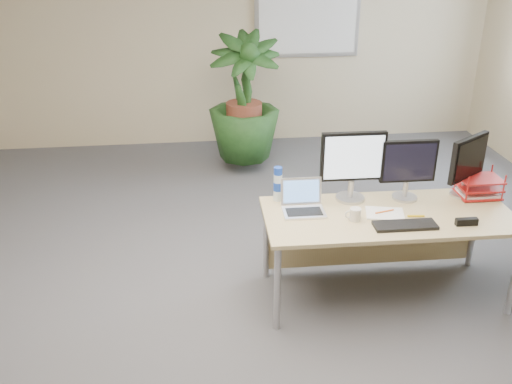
{
  "coord_description": "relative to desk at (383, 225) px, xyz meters",
  "views": [
    {
      "loc": [
        -0.27,
        -3.08,
        2.55
      ],
      "look_at": [
        0.14,
        0.35,
        0.94
      ],
      "focal_mm": 40.0,
      "sensor_mm": 36.0,
      "label": 1
    }
  ],
  "objects": [
    {
      "name": "floor",
      "position": [
        -1.1,
        -0.5,
        -0.54
      ],
      "size": [
        8.0,
        8.0,
        0.0
      ],
      "primitive_type": "plane",
      "color": "#434347",
      "rests_on": "ground"
    },
    {
      "name": "back_wall",
      "position": [
        -1.1,
        3.5,
        0.81
      ],
      "size": [
        7.0,
        0.04,
        2.7
      ],
      "primitive_type": "cube",
      "color": "#C2B189",
      "rests_on": "floor"
    },
    {
      "name": "whiteboard",
      "position": [
        0.1,
        3.46,
        1.01
      ],
      "size": [
        1.3,
        0.04,
        0.95
      ],
      "color": "#B3B2B8",
      "rests_on": "back_wall"
    },
    {
      "name": "desk",
      "position": [
        0.0,
        0.0,
        0.0
      ],
      "size": [
        1.8,
        0.78,
        0.69
      ],
      "color": "tan",
      "rests_on": "floor"
    },
    {
      "name": "floor_plant",
      "position": [
        -0.78,
        2.49,
        0.21
      ],
      "size": [
        0.88,
        0.88,
        1.5
      ],
      "primitive_type": "imported",
      "rotation": [
        0.0,
        0.0,
        -0.05
      ],
      "color": "#163814",
      "rests_on": "floor"
    },
    {
      "name": "monitor_left",
      "position": [
        -0.22,
        0.17,
        0.45
      ],
      "size": [
        0.48,
        0.22,
        0.53
      ],
      "color": "#B2B1B6",
      "rests_on": "desk"
    },
    {
      "name": "monitor_right",
      "position": [
        0.2,
        0.14,
        0.41
      ],
      "size": [
        0.42,
        0.19,
        0.46
      ],
      "color": "#B2B1B6",
      "rests_on": "desk"
    },
    {
      "name": "monitor_dark",
      "position": [
        0.66,
        0.14,
        0.41
      ],
      "size": [
        0.37,
        0.27,
        0.47
      ],
      "color": "#B2B1B6",
      "rests_on": "desk"
    },
    {
      "name": "laptop",
      "position": [
        -0.61,
        0.04,
        0.2
      ],
      "size": [
        0.3,
        0.27,
        0.21
      ],
      "color": "silver",
      "rests_on": "desk"
    },
    {
      "name": "keyboard",
      "position": [
        0.04,
        -0.3,
        0.15
      ],
      "size": [
        0.43,
        0.15,
        0.02
      ],
      "primitive_type": "cube",
      "rotation": [
        0.0,
        0.0,
        -0.02
      ],
      "color": "black",
      "rests_on": "desk"
    },
    {
      "name": "coffee_mug",
      "position": [
        -0.27,
        -0.16,
        0.19
      ],
      "size": [
        0.12,
        0.08,
        0.09
      ],
      "color": "silver",
      "rests_on": "desk"
    },
    {
      "name": "spiral_notebook",
      "position": [
        -0.03,
        -0.1,
        0.15
      ],
      "size": [
        0.3,
        0.25,
        0.01
      ],
      "primitive_type": "cube",
      "rotation": [
        0.0,
        0.0,
        -0.23
      ],
      "color": "white",
      "rests_on": "desk"
    },
    {
      "name": "orange_pen",
      "position": [
        -0.03,
        -0.09,
        0.16
      ],
      "size": [
        0.15,
        0.05,
        0.01
      ],
      "primitive_type": "cylinder",
      "rotation": [
        0.0,
        1.57,
        0.26
      ],
      "color": "orange",
      "rests_on": "spiral_notebook"
    },
    {
      "name": "yellow_highlighter",
      "position": [
        0.17,
        -0.17,
        0.15
      ],
      "size": [
        0.12,
        0.03,
        0.02
      ],
      "primitive_type": "cylinder",
      "rotation": [
        0.0,
        1.57,
        -0.11
      ],
      "color": "yellow",
      "rests_on": "desk"
    },
    {
      "name": "water_bottle",
      "position": [
        -0.76,
        0.22,
        0.27
      ],
      "size": [
        0.07,
        0.07,
        0.27
      ],
      "color": "silver",
      "rests_on": "desk"
    },
    {
      "name": "letter_tray",
      "position": [
        0.76,
        0.11,
        0.21
      ],
      "size": [
        0.31,
        0.24,
        0.14
      ],
      "color": "red",
      "rests_on": "desk"
    },
    {
      "name": "stapler",
      "position": [
        0.47,
        -0.33,
        0.17
      ],
      "size": [
        0.15,
        0.04,
        0.05
      ],
      "primitive_type": "cube",
      "rotation": [
        0.0,
        0.0,
        -0.02
      ],
      "color": "black",
      "rests_on": "desk"
    }
  ]
}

